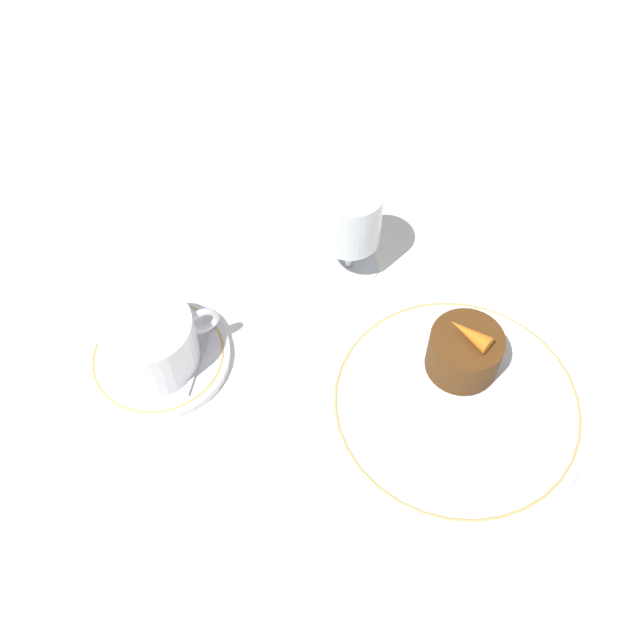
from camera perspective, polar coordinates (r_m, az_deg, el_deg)
name	(u,v)px	position (r m, az deg, el deg)	size (l,w,h in m)	color
ground_plane	(450,383)	(0.76, 9.91, -4.73)	(3.00, 3.00, 0.00)	white
dinner_plate	(456,405)	(0.74, 10.31, -6.39)	(0.25, 0.25, 0.01)	white
saucer	(159,357)	(0.77, -12.16, -2.76)	(0.14, 0.14, 0.01)	white
coffee_cup	(150,341)	(0.74, -12.80, -1.56)	(0.12, 0.09, 0.06)	white
spoon	(204,342)	(0.77, -8.83, -1.66)	(0.07, 0.09, 0.00)	silver
wine_glass	(351,221)	(0.77, 2.35, 7.52)	(0.07, 0.07, 0.12)	silver
fork	(583,311)	(0.84, 19.41, 0.66)	(0.06, 0.18, 0.01)	silver
dessert_cake	(464,352)	(0.73, 10.93, -2.42)	(0.07, 0.07, 0.05)	#563314
carrot_garnish	(470,334)	(0.71, 11.34, -1.03)	(0.03, 0.05, 0.02)	orange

